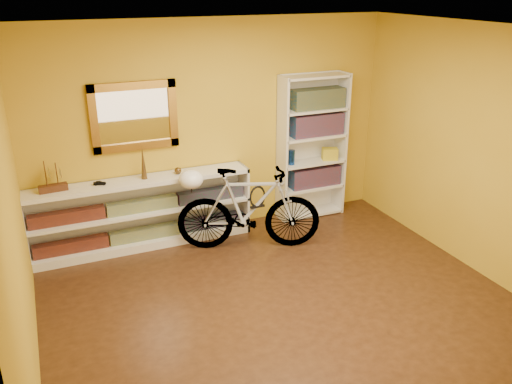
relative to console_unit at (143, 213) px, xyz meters
name	(u,v)px	position (x,y,z in m)	size (l,w,h in m)	color
floor	(284,306)	(0.98, -1.81, -0.43)	(4.50, 4.00, 0.01)	black
ceiling	(291,30)	(0.98, -1.81, 2.18)	(4.50, 4.00, 0.01)	silver
back_wall	(214,129)	(0.98, 0.19, 0.88)	(4.50, 0.01, 2.60)	gold
left_wall	(12,226)	(-1.28, -1.81, 0.88)	(0.01, 4.00, 2.60)	gold
right_wall	(480,152)	(3.23, -1.81, 0.88)	(0.01, 4.00, 2.60)	gold
gilt_mirror	(134,117)	(0.03, 0.15, 1.12)	(0.98, 0.06, 0.78)	brown
wall_socket	(280,198)	(1.88, 0.17, -0.17)	(0.09, 0.01, 0.09)	silver
console_unit	(143,213)	(0.00, 0.00, 0.00)	(2.60, 0.35, 0.85)	silver
cd_row_lower	(145,233)	(0.00, -0.02, -0.26)	(2.50, 0.13, 0.14)	black
cd_row_upper	(142,205)	(0.00, -0.02, 0.11)	(2.50, 0.13, 0.14)	navy
model_ship	(51,176)	(-0.93, 0.00, 0.60)	(0.30, 0.11, 0.35)	#3B1E10
toy_car	(100,185)	(-0.45, 0.00, 0.43)	(0.00, 0.00, 0.00)	black
bronze_ornament	(143,162)	(0.06, 0.00, 0.62)	(0.07, 0.07, 0.39)	#533B1C
decorative_orb	(178,171)	(0.45, 0.00, 0.47)	(0.08, 0.08, 0.08)	#533B1C
bookcase	(312,147)	(2.26, 0.03, 0.52)	(0.90, 0.30, 1.90)	silver
book_row_a	(314,176)	(2.31, 0.03, 0.12)	(0.70, 0.22, 0.26)	maroon
book_row_b	(316,124)	(2.31, 0.03, 0.83)	(0.70, 0.22, 0.28)	maroon
book_row_c	(318,98)	(2.31, 0.03, 1.16)	(0.70, 0.22, 0.25)	#174252
travel_mug	(291,157)	(1.96, 0.01, 0.44)	(0.08, 0.08, 0.19)	navy
red_tin	(299,102)	(2.06, 0.06, 1.14)	(0.15, 0.15, 0.19)	maroon
yellow_bag	(330,154)	(2.51, -0.01, 0.42)	(0.20, 0.13, 0.16)	gold
bicycle	(249,209)	(1.13, -0.54, 0.08)	(1.71, 0.44, 1.00)	silver
helmet	(191,179)	(0.52, -0.32, 0.46)	(0.28, 0.27, 0.21)	white
u_lock	(257,197)	(1.23, -0.58, 0.23)	(0.20, 0.20, 0.02)	black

